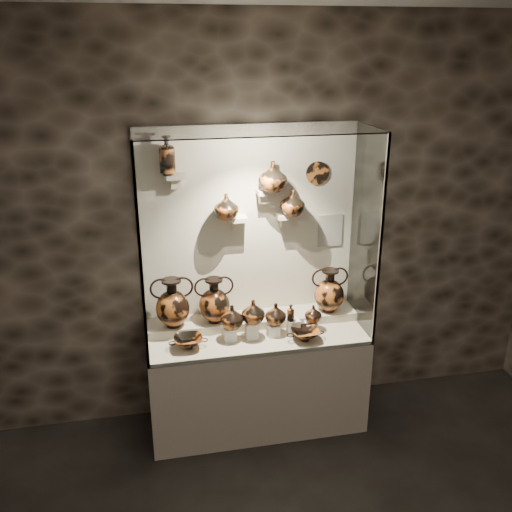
{
  "coord_description": "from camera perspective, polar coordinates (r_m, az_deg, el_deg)",
  "views": [
    {
      "loc": [
        -0.81,
        -1.68,
        2.96
      ],
      "look_at": [
        -0.0,
        2.2,
        1.47
      ],
      "focal_mm": 40.0,
      "sensor_mm": 36.0,
      "label": 1
    }
  ],
  "objects": [
    {
      "name": "wall_back",
      "position": [
        4.47,
        -0.76,
        2.88
      ],
      "size": [
        5.0,
        0.02,
        3.2
      ],
      "primitive_type": "cube",
      "color": "black",
      "rests_on": "ground"
    },
    {
      "name": "plinth",
      "position": [
        4.7,
        0.08,
        -12.39
      ],
      "size": [
        1.7,
        0.6,
        0.8
      ],
      "primitive_type": "cube",
      "color": "beige",
      "rests_on": "floor"
    },
    {
      "name": "front_tier",
      "position": [
        4.49,
        0.08,
        -7.95
      ],
      "size": [
        1.68,
        0.58,
        0.03
      ],
      "primitive_type": "cube",
      "color": "#C6B599",
      "rests_on": "plinth"
    },
    {
      "name": "rear_tier",
      "position": [
        4.62,
        -0.37,
        -6.55
      ],
      "size": [
        1.7,
        0.25,
        0.1
      ],
      "primitive_type": "cube",
      "color": "#C6B599",
      "rests_on": "plinth"
    },
    {
      "name": "back_panel",
      "position": [
        4.46,
        -0.74,
        2.86
      ],
      "size": [
        1.7,
        0.03,
        1.6
      ],
      "primitive_type": "cube",
      "color": "beige",
      "rests_on": "plinth"
    },
    {
      "name": "glass_front",
      "position": [
        3.9,
        0.97,
        0.17
      ],
      "size": [
        1.7,
        0.01,
        1.6
      ],
      "primitive_type": "cube",
      "color": "white",
      "rests_on": "plinth"
    },
    {
      "name": "glass_left",
      "position": [
        4.09,
        -11.6,
        0.75
      ],
      "size": [
        0.01,
        0.6,
        1.6
      ],
      "primitive_type": "cube",
      "color": "white",
      "rests_on": "plinth"
    },
    {
      "name": "glass_right",
      "position": [
        4.41,
        10.91,
        2.27
      ],
      "size": [
        0.01,
        0.6,
        1.6
      ],
      "primitive_type": "cube",
      "color": "white",
      "rests_on": "plinth"
    },
    {
      "name": "glass_top",
      "position": [
        3.98,
        0.09,
        12.46
      ],
      "size": [
        1.7,
        0.6,
        0.01
      ],
      "primitive_type": "cube",
      "color": "white",
      "rests_on": "back_panel"
    },
    {
      "name": "frame_post_left",
      "position": [
        3.82,
        -11.44,
        -0.7
      ],
      "size": [
        0.02,
        0.02,
        1.6
      ],
      "primitive_type": "cube",
      "color": "gray",
      "rests_on": "plinth"
    },
    {
      "name": "frame_post_right",
      "position": [
        4.16,
        12.33,
        1.02
      ],
      "size": [
        0.02,
        0.02,
        1.6
      ],
      "primitive_type": "cube",
      "color": "gray",
      "rests_on": "plinth"
    },
    {
      "name": "pedestal_a",
      "position": [
        4.38,
        -2.63,
        -7.78
      ],
      "size": [
        0.09,
        0.09,
        0.1
      ],
      "primitive_type": "cube",
      "color": "silver",
      "rests_on": "front_tier"
    },
    {
      "name": "pedestal_b",
      "position": [
        4.4,
        -0.43,
        -7.4
      ],
      "size": [
        0.09,
        0.09,
        0.13
      ],
      "primitive_type": "cube",
      "color": "silver",
      "rests_on": "front_tier"
    },
    {
      "name": "pedestal_c",
      "position": [
        4.44,
        1.74,
        -7.42
      ],
      "size": [
        0.09,
        0.09,
        0.09
      ],
      "primitive_type": "cube",
      "color": "silver",
      "rests_on": "front_tier"
    },
    {
      "name": "pedestal_d",
      "position": [
        4.47,
        3.76,
        -7.04
      ],
      "size": [
        0.09,
        0.09,
        0.12
      ],
      "primitive_type": "cube",
      "color": "silver",
      "rests_on": "front_tier"
    },
    {
      "name": "pedestal_e",
      "position": [
        4.51,
        5.48,
        -7.08
      ],
      "size": [
        0.09,
        0.09,
        0.08
      ],
      "primitive_type": "cube",
      "color": "silver",
      "rests_on": "front_tier"
    },
    {
      "name": "bracket_ul",
      "position": [
        4.2,
        -8.02,
        7.91
      ],
      "size": [
        0.14,
        0.12,
        0.04
      ],
      "primitive_type": "cube",
      "color": "beige",
      "rests_on": "back_panel"
    },
    {
      "name": "bracket_ca",
      "position": [
        4.34,
        -1.86,
        3.74
      ],
      "size": [
        0.14,
        0.12,
        0.04
      ],
      "primitive_type": "cube",
      "color": "beige",
      "rests_on": "back_panel"
    },
    {
      "name": "bracket_cb",
      "position": [
        4.33,
        0.74,
        6.43
      ],
      "size": [
        0.1,
        0.12,
        0.04
      ],
      "primitive_type": "cube",
      "color": "beige",
      "rests_on": "back_panel"
    },
    {
      "name": "bracket_cc",
      "position": [
        4.42,
        3.01,
        4.03
      ],
      "size": [
        0.14,
        0.12,
        0.04
      ],
      "primitive_type": "cube",
      "color": "beige",
      "rests_on": "back_panel"
    },
    {
      "name": "amphora_left",
      "position": [
        4.41,
        -8.36,
        -4.64
      ],
      "size": [
        0.35,
        0.35,
        0.39
      ],
      "primitive_type": null,
      "rotation": [
        0.0,
        0.0,
        -0.13
      ],
      "color": "#9F511E",
      "rests_on": "rear_tier"
    },
    {
      "name": "amphora_mid",
      "position": [
        4.45,
        -4.2,
        -4.42
      ],
      "size": [
        0.34,
        0.34,
        0.37
      ],
      "primitive_type": null,
      "rotation": [
        0.0,
        0.0,
        -0.19
      ],
      "color": "#98461A",
      "rests_on": "rear_tier"
    },
    {
      "name": "amphora_right",
      "position": [
        4.65,
        7.34,
        -3.41
      ],
      "size": [
        0.31,
        0.31,
        0.36
      ],
      "primitive_type": null,
      "rotation": [
        0.0,
        0.0,
        -0.06
      ],
      "color": "#9F511E",
      "rests_on": "rear_tier"
    },
    {
      "name": "jug_a",
      "position": [
        4.31,
        -2.41,
        -6.1
      ],
      "size": [
        0.18,
        0.18,
        0.19
      ],
      "primitive_type": "imported",
      "rotation": [
        0.0,
        0.0,
        0.02
      ],
      "color": "#9F511E",
      "rests_on": "pedestal_a"
    },
    {
      "name": "jug_b",
      "position": [
        4.32,
        -0.29,
        -5.59
      ],
      "size": [
        0.23,
        0.23,
        0.19
      ],
      "primitive_type": "imported",
      "rotation": [
        0.0,
        0.0,
        0.42
      ],
      "color": "#98461A",
      "rests_on": "pedestal_b"
    },
    {
      "name": "jug_c",
      "position": [
        4.4,
        1.97,
        -5.8
      ],
      "size": [
        0.17,
        0.17,
        0.17
      ],
      "primitive_type": "imported",
      "rotation": [
        0.0,
        0.0,
        -0.01
      ],
      "color": "#9F511E",
      "rests_on": "pedestal_c"
    },
    {
      "name": "jug_e",
      "position": [
        4.48,
        5.73,
        -5.74
      ],
      "size": [
        0.15,
        0.15,
        0.14
      ],
      "primitive_type": "imported",
      "rotation": [
        0.0,
        0.0,
        0.14
      ],
      "color": "#9F511E",
      "rests_on": "pedestal_e"
    },
    {
      "name": "lekythos_small",
      "position": [
        4.39,
        3.48,
        -5.6
      ],
      "size": [
        0.08,
        0.08,
        0.15
      ],
      "primitive_type": null,
      "rotation": [
        0.0,
        0.0,
        -0.34
      ],
      "color": "#98461A",
      "rests_on": "pedestal_d"
    },
    {
      "name": "kylix_left",
      "position": [
        4.29,
        -6.78,
        -8.48
      ],
      "size": [
        0.3,
        0.26,
        0.11
      ],
      "primitive_type": null,
      "rotation": [
        0.0,
        0.0,
        -0.12
      ],
      "color": "#98461A",
      "rests_on": "front_tier"
    },
    {
      "name": "kylix_right",
      "position": [
        4.38,
        4.96,
        -7.74
      ],
      "size": [
        0.28,
        0.24,
        0.11
      ],
      "primitive_type": null,
      "rotation": [
        0.0,
        0.0,
        0.01
      ],
      "color": "#9F511E",
      "rests_on": "front_tier"
    },
    {
      "name": "lekythos_tall",
      "position": [
        4.14,
        -8.9,
        10.12
      ],
      "size": [
        0.15,
        0.15,
        0.31
      ],
      "primitive_type": null,
      "rotation": [
        0.0,
        0.0,
        -0.2
      ],
      "color": "#9F511E",
      "rests_on": "bracket_ul"
    },
    {
      "name": "ovoid_vase_a",
      "position": [
        4.26,
        -2.99,
        4.97
      ],
      "size": [
        0.23,
        0.23,
        0.19
      ],
      "primitive_type": "imported",
      "rotation": [
        0.0,
        0.0,
        0.26
      ],
      "color": "#98461A",
      "rests_on": "bracket_ca"
    },
    {
      "name": "ovoid_vase_b",
      "position": [
        4.26,
        1.68,
        7.97
      ],
      "size": [
        0.23,
        0.23,
        0.22
      ],
      "primitive_type": "imported",
      "rotation": [
        0.0,
        0.0,
        0.05
      ],
      "color": "#98461A",
      "rests_on": "bracket_cb"
    },
    {
      "name": "ovoid_vase_c",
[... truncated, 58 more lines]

